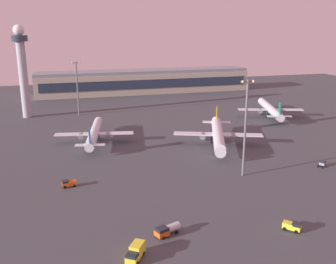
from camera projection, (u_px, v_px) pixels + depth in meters
name	position (u px, v px, depth m)	size (l,w,h in m)	color
ground_plane	(215.00, 157.00, 139.70)	(416.00, 416.00, 0.00)	#424449
terminal_building	(145.00, 81.00, 274.91)	(153.14, 22.40, 16.40)	#B2AD99
control_tower	(22.00, 66.00, 194.29)	(8.00, 8.00, 47.74)	#A8A8B2
airplane_terminal_side	(218.00, 134.00, 153.11)	(35.19, 44.65, 11.91)	silver
airplane_mid_apron	(94.00, 133.00, 156.58)	(32.34, 41.34, 10.65)	silver
airplane_taxiway_distant	(270.00, 109.00, 200.86)	(33.70, 42.88, 11.25)	silver
fuel_truck	(167.00, 230.00, 87.37)	(6.64, 4.19, 2.35)	#D85919
catering_truck	(136.00, 252.00, 78.37)	(5.10, 6.00, 3.05)	yellow
baggage_tractor	(69.00, 183.00, 113.72)	(4.29, 2.31, 2.25)	#D85919
pushback_tug	(322.00, 164.00, 130.32)	(3.56, 3.15, 2.05)	gray
maintenance_van	(292.00, 226.00, 89.34)	(4.29, 4.34, 2.25)	yellow
apron_light_central	(77.00, 85.00, 201.21)	(4.80, 0.90, 28.96)	slate
apron_light_east	(246.00, 123.00, 118.00)	(4.80, 0.90, 31.17)	slate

